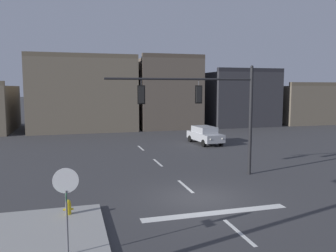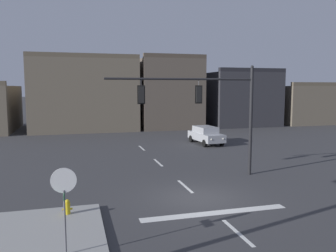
{
  "view_description": "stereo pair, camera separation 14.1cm",
  "coord_description": "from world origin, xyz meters",
  "px_view_note": "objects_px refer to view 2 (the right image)",
  "views": [
    {
      "loc": [
        -5.69,
        -14.69,
        5.19
      ],
      "look_at": [
        -0.42,
        3.9,
        3.03
      ],
      "focal_mm": 36.56,
      "sensor_mm": 36.0,
      "label": 1
    },
    {
      "loc": [
        -5.55,
        -14.73,
        5.19
      ],
      "look_at": [
        -0.42,
        3.9,
        3.03
      ],
      "focal_mm": 36.56,
      "sensor_mm": 36.0,
      "label": 2
    }
  ],
  "objects_px": {
    "stop_sign": "(64,190)",
    "fire_hydrant": "(67,210)",
    "car_lot_nearside": "(206,135)",
    "signal_mast_near_side": "(210,103)"
  },
  "relations": [
    {
      "from": "stop_sign",
      "to": "fire_hydrant",
      "type": "relative_size",
      "value": 3.77
    },
    {
      "from": "fire_hydrant",
      "to": "stop_sign",
      "type": "bearing_deg",
      "value": -89.82
    },
    {
      "from": "stop_sign",
      "to": "car_lot_nearside",
      "type": "height_order",
      "value": "stop_sign"
    },
    {
      "from": "signal_mast_near_side",
      "to": "fire_hydrant",
      "type": "relative_size",
      "value": 11.49
    },
    {
      "from": "signal_mast_near_side",
      "to": "fire_hydrant",
      "type": "height_order",
      "value": "signal_mast_near_side"
    },
    {
      "from": "car_lot_nearside",
      "to": "fire_hydrant",
      "type": "relative_size",
      "value": 6.09
    },
    {
      "from": "stop_sign",
      "to": "fire_hydrant",
      "type": "xyz_separation_m",
      "value": [
        -0.01,
        3.46,
        -1.82
      ]
    },
    {
      "from": "signal_mast_near_side",
      "to": "car_lot_nearside",
      "type": "bearing_deg",
      "value": 69.14
    },
    {
      "from": "signal_mast_near_side",
      "to": "fire_hydrant",
      "type": "bearing_deg",
      "value": -150.96
    },
    {
      "from": "car_lot_nearside",
      "to": "signal_mast_near_side",
      "type": "bearing_deg",
      "value": -110.86
    }
  ]
}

